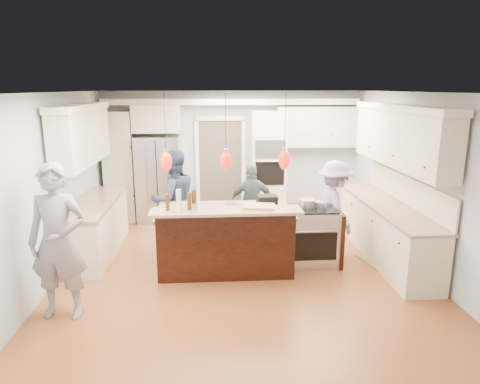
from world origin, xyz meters
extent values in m
plane|color=#A45E2D|center=(0.00, 0.00, 0.00)|extent=(6.00, 6.00, 0.00)
cube|color=#B2BCC6|center=(0.00, 3.00, 1.35)|extent=(5.50, 0.04, 2.70)
cube|color=#B2BCC6|center=(0.00, -3.00, 1.35)|extent=(5.50, 0.04, 2.70)
cube|color=#B2BCC6|center=(-2.75, 0.00, 1.35)|extent=(0.04, 6.00, 2.70)
cube|color=#B2BCC6|center=(2.75, 0.00, 1.35)|extent=(0.04, 6.00, 2.70)
cube|color=white|center=(0.00, 0.00, 2.70)|extent=(5.50, 6.00, 0.04)
cube|color=#B7B7BC|center=(-1.55, 2.64, 0.90)|extent=(0.90, 0.70, 1.80)
cube|color=beige|center=(0.75, 2.67, 1.15)|extent=(0.72, 0.64, 2.30)
cube|color=black|center=(0.75, 2.34, 1.55)|extent=(0.60, 0.02, 0.35)
cube|color=black|center=(0.75, 2.34, 1.05)|extent=(0.60, 0.02, 0.50)
cylinder|color=#B7B7BC|center=(0.75, 2.31, 1.30)|extent=(0.55, 0.02, 0.02)
cube|color=beige|center=(-2.35, 2.70, 1.15)|extent=(0.60, 0.58, 2.30)
cube|color=beige|center=(-1.55, 2.70, 2.15)|extent=(0.95, 0.58, 0.55)
cube|color=beige|center=(1.80, 2.82, 1.95)|extent=(1.70, 0.35, 0.85)
cube|color=beige|center=(0.00, 2.80, 2.48)|extent=(5.30, 0.38, 0.12)
cube|color=#4C443A|center=(-0.25, 2.99, 1.05)|extent=(0.90, 0.06, 2.10)
cube|color=white|center=(-0.25, 2.95, 2.13)|extent=(1.04, 0.06, 0.10)
cube|color=beige|center=(2.40, 0.30, 0.44)|extent=(0.60, 3.00, 0.88)
cube|color=tan|center=(2.40, 0.30, 0.90)|extent=(0.64, 3.05, 0.04)
cube|color=beige|center=(2.52, 0.30, 1.98)|extent=(0.35, 3.00, 0.85)
cube|color=beige|center=(2.51, 0.30, 2.46)|extent=(0.37, 3.10, 0.10)
cube|color=beige|center=(-2.40, 0.80, 0.44)|extent=(0.60, 2.20, 0.88)
cube|color=tan|center=(-2.40, 0.80, 0.90)|extent=(0.64, 2.25, 0.04)
cube|color=beige|center=(-2.52, 0.80, 1.98)|extent=(0.35, 2.20, 0.85)
cube|color=beige|center=(-2.51, 0.80, 2.46)|extent=(0.37, 2.30, 0.10)
cube|color=black|center=(-0.25, 0.15, 0.44)|extent=(2.00, 1.00, 0.88)
cube|color=tan|center=(-0.25, 0.15, 0.90)|extent=(2.10, 1.10, 0.04)
cube|color=black|center=(-0.25, -0.41, 0.54)|extent=(2.00, 0.12, 1.08)
cube|color=tan|center=(-0.25, -0.55, 1.10)|extent=(2.10, 0.42, 0.04)
cube|color=black|center=(0.44, 0.35, 1.00)|extent=(0.33, 0.27, 0.17)
cube|color=#B7B7BC|center=(1.13, 0.15, 0.45)|extent=(0.76, 0.66, 0.90)
cube|color=black|center=(1.13, -0.19, 0.40)|extent=(0.65, 0.01, 0.45)
cube|color=black|center=(1.13, 0.15, 0.91)|extent=(0.72, 0.59, 0.02)
cube|color=black|center=(1.54, 0.15, 0.44)|extent=(0.06, 0.71, 0.88)
cylinder|color=black|center=(-1.05, -0.51, 2.33)|extent=(0.01, 0.01, 0.75)
ellipsoid|color=red|center=(-1.05, -0.51, 1.80)|extent=(0.15, 0.15, 0.26)
cylinder|color=black|center=(-0.25, -0.51, 2.33)|extent=(0.01, 0.01, 0.75)
ellipsoid|color=red|center=(-0.25, -0.51, 1.80)|extent=(0.15, 0.15, 0.26)
cylinder|color=black|center=(0.55, -0.51, 2.33)|extent=(0.01, 0.01, 0.75)
ellipsoid|color=red|center=(0.55, -0.51, 1.80)|extent=(0.15, 0.15, 0.26)
imported|color=gray|center=(-2.30, -1.26, 0.96)|extent=(0.73, 0.51, 1.93)
imported|color=#293650|center=(-1.10, 1.00, 0.87)|extent=(1.04, 0.95, 1.74)
imported|color=#415B59|center=(0.28, 1.27, 0.72)|extent=(0.84, 0.35, 1.43)
imported|color=#9B83B1|center=(1.60, 0.55, 0.80)|extent=(0.74, 1.11, 1.60)
cube|color=olive|center=(2.40, -0.01, 0.01)|extent=(0.91, 1.15, 0.01)
cylinder|color=silver|center=(-0.90, -0.53, 1.27)|extent=(0.07, 0.07, 0.29)
cylinder|color=#40270B|center=(-1.06, -0.53, 1.24)|extent=(0.07, 0.07, 0.23)
cylinder|color=#40270B|center=(-0.76, -0.52, 1.24)|extent=(0.06, 0.06, 0.24)
cylinder|color=#40270B|center=(-0.69, -0.48, 1.26)|extent=(0.08, 0.08, 0.27)
cylinder|color=#B7B7BC|center=(-0.69, -0.60, 1.18)|extent=(0.08, 0.08, 0.11)
cube|color=tan|center=(0.22, -0.47, 1.14)|extent=(0.47, 0.37, 0.03)
cylinder|color=#B7B7BC|center=(1.04, 0.16, 0.99)|extent=(0.24, 0.24, 0.14)
cylinder|color=#B7B7BC|center=(1.26, 0.17, 0.97)|extent=(0.20, 0.20, 0.10)
camera|label=1|loc=(-0.44, -6.23, 2.77)|focal=32.00mm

